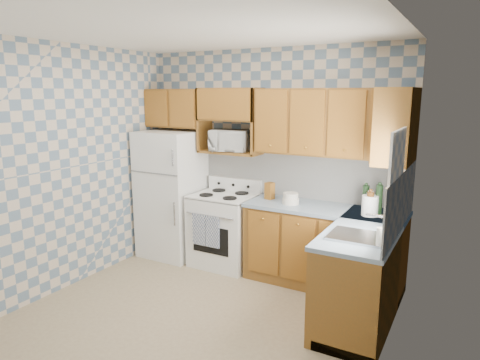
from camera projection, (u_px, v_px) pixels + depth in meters
name	position (u px, v px, depth m)	size (l,w,h in m)	color
floor	(199.00, 316.00, 4.22)	(3.40, 3.40, 0.00)	#856F52
back_wall	(270.00, 160.00, 5.32)	(3.40, 0.02, 2.70)	slate
right_wall	(386.00, 206.00, 3.15)	(0.02, 3.20, 2.70)	slate
backsplash_back	(299.00, 175.00, 5.16)	(2.60, 0.01, 0.56)	white
backsplash_right	(401.00, 202.00, 3.86)	(0.01, 1.60, 0.56)	white
refrigerator	(172.00, 194.00, 5.73)	(0.75, 0.70, 1.68)	white
stove_body	(224.00, 230.00, 5.45)	(0.76, 0.65, 0.90)	white
cooktop	(224.00, 196.00, 5.36)	(0.76, 0.65, 0.03)	silver
backguard	(235.00, 184.00, 5.58)	(0.76, 0.08, 0.17)	white
dish_towel_left	(199.00, 229.00, 5.21)	(0.18, 0.03, 0.39)	navy
dish_towel_right	(213.00, 232.00, 5.12)	(0.18, 0.03, 0.39)	navy
base_cabinets_back	(323.00, 248.00, 4.86)	(1.75, 0.60, 0.88)	brown
base_cabinets_right	(364.00, 274.00, 4.15)	(0.60, 1.60, 0.88)	brown
countertop_back	(324.00, 209.00, 4.76)	(1.77, 0.63, 0.04)	gray
countertop_right	(366.00, 229.00, 4.07)	(0.63, 1.60, 0.04)	gray
upper_cabinets_back	(332.00, 122.00, 4.69)	(1.75, 0.33, 0.74)	brown
upper_cabinets_fridge	(177.00, 108.00, 5.67)	(0.82, 0.33, 0.50)	brown
upper_cabinets_right	(397.00, 126.00, 4.19)	(0.33, 0.70, 0.74)	brown
microwave_shelf	(230.00, 152.00, 5.39)	(0.80, 0.33, 0.03)	brown
microwave	(230.00, 141.00, 5.36)	(0.48, 0.33, 0.27)	white
sink	(357.00, 237.00, 3.76)	(0.48, 0.40, 0.03)	#B7B7BC
window	(396.00, 182.00, 3.52)	(0.02, 0.66, 0.86)	white
bottle_0	(379.00, 200.00, 4.42)	(0.07, 0.07, 0.32)	black
bottle_1	(388.00, 204.00, 4.32)	(0.07, 0.07, 0.30)	black
bottle_2	(395.00, 203.00, 4.38)	(0.07, 0.07, 0.28)	#502D10
bottle_3	(370.00, 204.00, 4.39)	(0.07, 0.07, 0.26)	#502D10
bottle_4	(365.00, 199.00, 4.54)	(0.07, 0.07, 0.29)	black
knife_block	(270.00, 191.00, 5.11)	(0.09, 0.09, 0.20)	brown
electric_kettle	(370.00, 206.00, 4.42)	(0.17, 0.17, 0.21)	white
food_containers	(291.00, 198.00, 4.89)	(0.19, 0.19, 0.13)	beige
soap_bottle	(380.00, 238.00, 3.50)	(0.06, 0.06, 0.17)	beige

